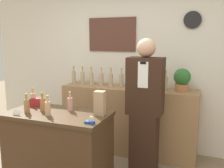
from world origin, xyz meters
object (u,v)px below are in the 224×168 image
(potted_plant, at_px, (182,79))
(paper_bag, at_px, (100,103))
(shopkeeper, at_px, (145,109))
(tape_dispenser, at_px, (90,121))

(potted_plant, bearing_deg, paper_bag, -122.30)
(shopkeeper, distance_m, paper_bag, 0.71)
(potted_plant, xyz_separation_m, tape_dispenser, (-0.71, -1.44, -0.24))
(paper_bag, xyz_separation_m, tape_dispenser, (0.02, -0.29, -0.11))
(paper_bag, height_order, tape_dispenser, paper_bag)
(shopkeeper, height_order, tape_dispenser, shopkeeper)
(shopkeeper, xyz_separation_m, paper_bag, (-0.35, -0.58, 0.18))
(potted_plant, bearing_deg, tape_dispenser, -116.07)
(paper_bag, bearing_deg, potted_plant, 57.70)
(shopkeeper, relative_size, tape_dispenser, 19.30)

